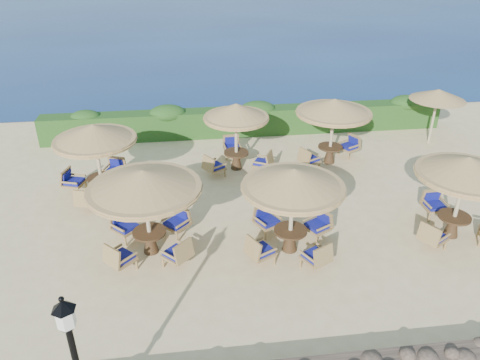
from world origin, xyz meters
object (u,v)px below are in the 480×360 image
cafe_set_0 (145,195)px  cafe_set_1 (293,195)px  cafe_set_2 (464,180)px  cafe_set_3 (96,148)px  cafe_set_5 (334,114)px  cafe_set_4 (236,125)px  extra_parasol (438,95)px

cafe_set_0 → cafe_set_1: same height
cafe_set_2 → cafe_set_3: 11.50m
cafe_set_1 → cafe_set_5: size_ratio=0.99×
cafe_set_4 → cafe_set_5: bearing=1.0°
cafe_set_0 → cafe_set_5: same height
cafe_set_1 → cafe_set_4: 5.50m
cafe_set_2 → cafe_set_5: same height
cafe_set_4 → cafe_set_5: size_ratio=0.95×
cafe_set_0 → cafe_set_1: size_ratio=1.10×
extra_parasol → cafe_set_5: (-4.92, -1.37, -0.14)m
extra_parasol → cafe_set_3: 13.88m
cafe_set_3 → cafe_set_5: 8.78m
extra_parasol → cafe_set_0: (-11.76, -6.44, -0.26)m
cafe_set_1 → cafe_set_2: 5.03m
cafe_set_3 → cafe_set_0: bearing=-63.0°
extra_parasol → cafe_set_3: (-13.56, -2.92, -0.36)m
extra_parasol → cafe_set_3: cafe_set_3 is taller
cafe_set_2 → cafe_set_5: (-2.19, 5.41, 0.11)m
cafe_set_0 → cafe_set_3: same height
cafe_set_3 → extra_parasol: bearing=12.1°
cafe_set_1 → cafe_set_3: bearing=145.7°
extra_parasol → cafe_set_5: size_ratio=0.82×
extra_parasol → cafe_set_5: 5.11m
cafe_set_0 → cafe_set_5: size_ratio=1.09×
cafe_set_0 → cafe_set_4: 5.88m
cafe_set_0 → cafe_set_5: bearing=36.5°
cafe_set_2 → cafe_set_0: bearing=177.9°
cafe_set_3 → cafe_set_4: size_ratio=1.04×
extra_parasol → cafe_set_0: bearing=-151.3°
cafe_set_4 → cafe_set_0: bearing=-121.7°
cafe_set_1 → cafe_set_3: 7.02m
cafe_set_1 → cafe_set_2: (5.03, 0.09, 0.08)m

